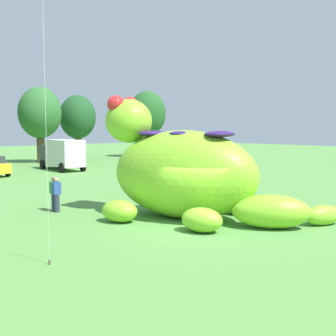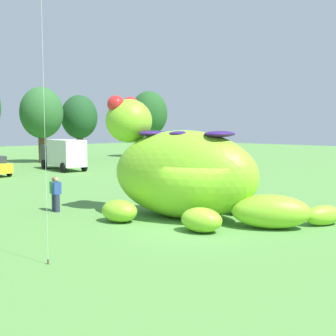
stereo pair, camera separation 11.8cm
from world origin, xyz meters
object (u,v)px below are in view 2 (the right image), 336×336
Objects in this scene: giant_inflatable_creature at (184,173)px; spectator_near_inflatable at (57,195)px; box_truck at (63,154)px; spectator_mid_field at (54,194)px.

spectator_near_inflatable is at bearing 123.26° from giant_inflatable_creature.
spectator_mid_field is (-11.33, -18.05, -0.75)m from box_truck.
spectator_mid_field is at bearing -122.12° from box_truck.
spectator_mid_field is at bearing 120.95° from giant_inflatable_creature.
box_truck is 3.87× the size of spectator_mid_field.
spectator_near_inflatable is (-3.46, 5.28, -1.22)m from giant_inflatable_creature.
spectator_near_inflatable is at bearing -121.73° from box_truck.
box_truck is at bearing 71.50° from giant_inflatable_creature.
spectator_near_inflatable is 1.00× the size of spectator_mid_field.
giant_inflatable_creature is 6.43m from spectator_near_inflatable.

